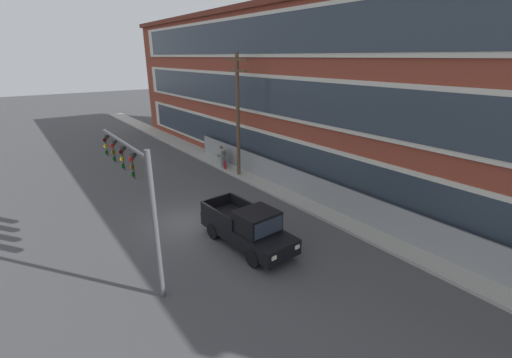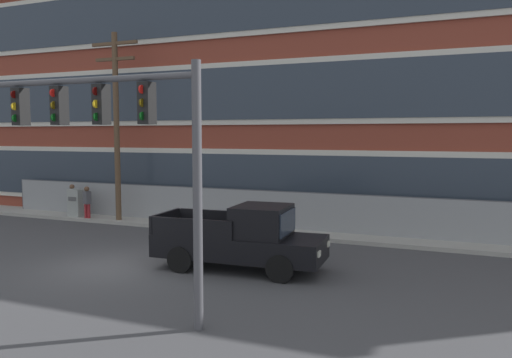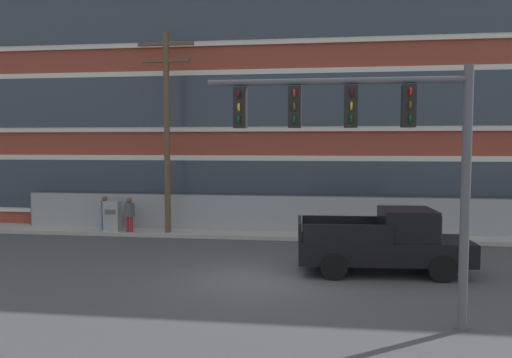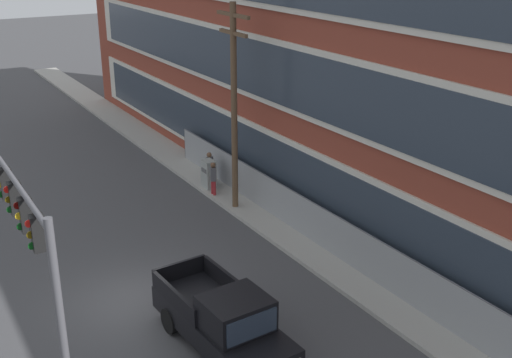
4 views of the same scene
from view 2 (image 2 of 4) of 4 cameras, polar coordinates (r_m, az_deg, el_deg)
ground_plane at (r=16.60m, az=-16.01°, el=-9.59°), size 160.00×160.00×0.00m
sidewalk_building_side at (r=22.31m, az=-4.84°, el=-5.43°), size 80.00×1.90×0.16m
brick_mill_building at (r=27.42m, az=-2.72°, el=8.95°), size 50.71×9.28×11.96m
chain_link_fence at (r=22.00m, az=-1.65°, el=-3.40°), size 25.87×0.06×1.76m
traffic_signal_mast at (r=11.48m, az=-15.44°, el=5.37°), size 5.67×0.43×5.68m
pickup_truck_black at (r=15.38m, az=-1.49°, el=-6.91°), size 5.36×2.22×2.03m
utility_pole_near_corner at (r=24.04m, az=-15.67°, el=6.60°), size 2.45×0.26×8.79m
electrical_cabinet at (r=25.93m, az=-19.88°, el=-2.74°), size 0.68×0.50×1.49m
pedestrian_near_cabinet at (r=25.17m, az=-18.75°, el=-2.42°), size 0.46×0.37×1.69m
pedestrian_by_fence at (r=26.43m, az=-20.25°, el=-2.11°), size 0.44×0.46×1.69m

